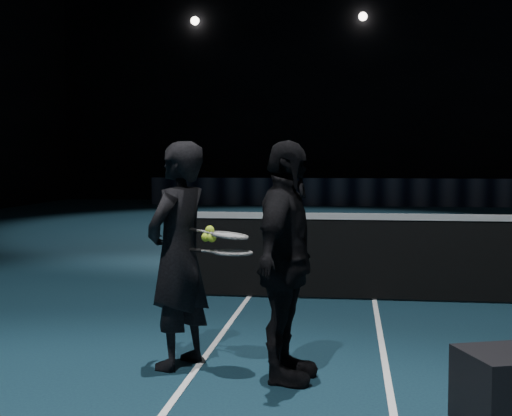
{
  "coord_description": "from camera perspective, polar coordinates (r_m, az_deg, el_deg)",
  "views": [
    {
      "loc": [
        -4.38,
        -7.77,
        1.55
      ],
      "look_at": [
        -5.04,
        -2.8,
        1.19
      ],
      "focal_mm": 50.0,
      "sensor_mm": 36.0,
      "label": 1
    }
  ],
  "objects": [
    {
      "name": "racket_lower",
      "position": [
        5.07,
        -1.84,
        -3.58
      ],
      "size": [
        0.71,
        0.4,
        0.03
      ],
      "primitive_type": null,
      "rotation": [
        0.0,
        0.0,
        -0.28
      ],
      "color": "black",
      "rests_on": "player_a"
    },
    {
      "name": "net_post_left",
      "position": [
        8.09,
        -6.95,
        -3.1
      ],
      "size": [
        0.1,
        0.1,
        1.1
      ],
      "primitive_type": "cylinder",
      "color": "black",
      "rests_on": "floor"
    },
    {
      "name": "sponsor_backdrop",
      "position": [
        23.71,
        18.2,
        1.15
      ],
      "size": [
        22.0,
        0.15,
        0.9
      ],
      "primitive_type": "cube",
      "color": "black",
      "rests_on": "floor"
    },
    {
      "name": "fixtures_far",
      "position": [
        26.42,
        17.55,
        14.63
      ],
      "size": [
        20.0,
        0.3,
        0.3
      ],
      "primitive_type": null,
      "color": "white",
      "rests_on": "wall_back"
    },
    {
      "name": "wall_back",
      "position": [
        26.37,
        17.41,
        11.35
      ],
      "size": [
        30.0,
        0.0,
        30.0
      ],
      "primitive_type": "plane",
      "rotation": [
        1.57,
        0.0,
        0.0
      ],
      "color": "black",
      "rests_on": "ground"
    },
    {
      "name": "tennis_balls",
      "position": [
        5.15,
        -3.78,
        -2.19
      ],
      "size": [
        0.12,
        0.1,
        0.12
      ],
      "primitive_type": null,
      "color": "#B5D52D",
      "rests_on": "racket_upper"
    },
    {
      "name": "player_b",
      "position": [
        4.92,
        2.37,
        -4.31
      ],
      "size": [
        0.56,
        1.03,
        1.67
      ],
      "primitive_type": "imported",
      "rotation": [
        0.0,
        0.0,
        1.41
      ],
      "color": "black",
      "rests_on": "floor"
    },
    {
      "name": "player_a",
      "position": [
        5.29,
        -6.25,
        -3.75
      ],
      "size": [
        0.6,
        0.71,
        1.67
      ],
      "primitive_type": "imported",
      "rotation": [
        0.0,
        0.0,
        -1.96
      ],
      "color": "black",
      "rests_on": "floor"
    },
    {
      "name": "racket_upper",
      "position": [
        5.12,
        -2.15,
        -2.2
      ],
      "size": [
        0.71,
        0.36,
        0.1
      ],
      "primitive_type": null,
      "rotation": [
        0.0,
        0.1,
        -0.21
      ],
      "color": "black",
      "rests_on": "player_b"
    }
  ]
}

